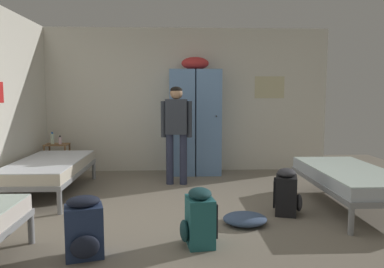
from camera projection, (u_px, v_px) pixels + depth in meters
The scene contains 13 objects.
ground_plane at pixel (193, 218), 4.27m from camera, with size 8.66×8.66×0.00m, color gray.
room_backdrop at pixel (99, 102), 5.41m from camera, with size 5.22×5.48×2.62m.
locker_bank at pixel (195, 120), 6.58m from camera, with size 0.90×0.55×2.07m.
shelf_unit at pixel (57, 157), 6.41m from camera, with size 0.38×0.30×0.57m.
bed_left_rear at pixel (49, 168), 5.27m from camera, with size 0.90×1.90×0.49m.
bed_right at pixel (350, 178), 4.66m from camera, with size 0.90×1.90×0.49m.
person_traveler at pixel (176, 126), 5.79m from camera, with size 0.49×0.22×1.54m.
water_bottle at pixel (52, 139), 6.39m from camera, with size 0.06×0.06×0.20m.
lotion_bottle at pixel (60, 140), 6.34m from camera, with size 0.05×0.05×0.15m.
backpack_black at pixel (287, 193), 4.40m from camera, with size 0.39×0.37×0.55m.
backpack_teal at pixel (199, 218), 3.49m from camera, with size 0.37×0.35×0.55m.
backpack_navy at pixel (84, 229), 3.23m from camera, with size 0.37×0.39×0.55m.
clothes_pile_denim at pixel (245, 219), 4.06m from camera, with size 0.48×0.42×0.12m.
Camera 1 is at (-0.19, -4.13, 1.43)m, focal length 34.64 mm.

